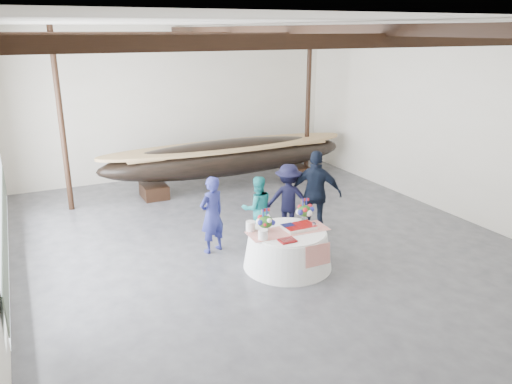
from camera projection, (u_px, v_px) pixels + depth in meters
name	position (u px, v px, depth m)	size (l,w,h in m)	color
floor	(264.00, 242.00, 10.80)	(10.00, 12.00, 0.01)	#3D3D42
wall_back	(176.00, 103.00, 15.23)	(10.00, 0.02, 4.50)	silver
wall_right	(447.00, 121.00, 12.17)	(0.02, 12.00, 4.50)	silver
ceiling	(265.00, 23.00, 9.40)	(10.00, 12.00, 0.01)	white
pavilion_structure	(249.00, 49.00, 10.17)	(9.80, 11.76, 4.50)	black
longboat_display	(229.00, 157.00, 14.34)	(7.42, 1.48, 1.39)	black
banquet_table	(288.00, 249.00, 9.61)	(1.71, 1.71, 0.74)	white
tabletop_items	(285.00, 221.00, 9.59)	(1.60, 1.03, 0.40)	red
guest_woman_blue	(212.00, 215.00, 10.13)	(0.59, 0.39, 1.61)	navy
guest_woman_teal	(257.00, 208.00, 10.75)	(0.70, 0.54, 1.43)	teal
guest_man_left	(288.00, 199.00, 11.09)	(1.03, 0.59, 1.60)	black
guest_man_right	(316.00, 193.00, 10.96)	(1.12, 0.47, 1.92)	black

